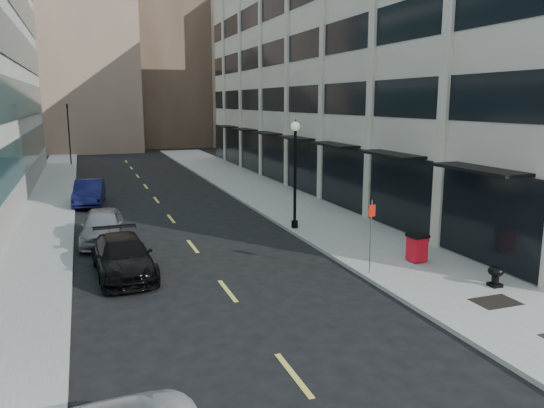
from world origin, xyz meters
TOP-DOWN VIEW (x-y plane):
  - sidewalk_right at (7.50, 20.00)m, footprint 5.00×80.00m
  - sidewalk_left at (-6.50, 20.00)m, footprint 3.00×80.00m
  - building_right at (16.94, 26.99)m, footprint 15.30×46.50m
  - skyline_tan_near at (-4.00, 68.00)m, footprint 14.00×18.00m
  - skyline_brown at (8.00, 72.00)m, footprint 12.00×16.00m
  - skyline_tan_far at (-14.00, 78.00)m, footprint 12.00×14.00m
  - skyline_stone at (18.00, 66.00)m, footprint 10.00×14.00m
  - grate_far at (7.60, 3.80)m, footprint 1.40×1.00m
  - road_centerline at (0.00, 17.00)m, footprint 0.15×68.20m
  - traffic_signal at (-5.50, 48.00)m, footprint 0.66×0.66m
  - car_black_pickup at (-3.20, 10.91)m, footprint 2.29×5.05m
  - car_silver_sedan at (-3.71, 16.03)m, footprint 2.28×4.76m
  - car_blue_sedan at (-4.13, 25.73)m, footprint 2.13×4.89m
  - trash_bin at (7.77, 8.30)m, footprint 0.75×0.80m
  - lamppost at (5.39, 15.19)m, footprint 0.45×0.45m
  - sign_post at (5.30, 7.65)m, footprint 0.32×0.11m
  - urn_planter at (8.60, 4.95)m, footprint 0.52×0.52m

SIDE VIEW (x-z plane):
  - road_centerline at x=0.00m, z-range 0.00..0.01m
  - sidewalk_right at x=7.50m, z-range 0.00..0.15m
  - sidewalk_left at x=-6.50m, z-range 0.00..0.15m
  - grate_far at x=7.60m, z-range 0.15..0.16m
  - urn_planter at x=8.60m, z-range 0.23..0.95m
  - car_black_pickup at x=-3.20m, z-range 0.00..1.43m
  - trash_bin at x=7.77m, z-range 0.19..1.30m
  - car_blue_sedan at x=-4.13m, z-range 0.00..1.56m
  - car_silver_sedan at x=-3.71m, z-range 0.00..1.57m
  - sign_post at x=5.30m, z-range 0.51..3.26m
  - lamppost at x=5.39m, z-range 0.62..5.99m
  - traffic_signal at x=-5.50m, z-range 2.23..9.21m
  - building_right at x=16.94m, z-range -0.13..18.12m
  - skyline_stone at x=18.00m, z-range 0.00..20.00m
  - skyline_tan_far at x=-14.00m, z-range 0.00..22.00m
  - skyline_tan_near at x=-4.00m, z-range 0.00..28.00m
  - skyline_brown at x=8.00m, z-range 0.00..34.00m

